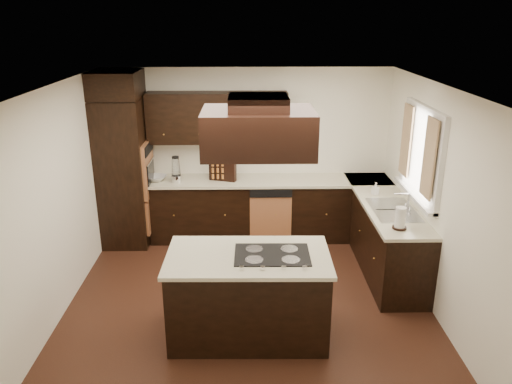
% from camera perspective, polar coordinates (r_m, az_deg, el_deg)
% --- Properties ---
extents(floor, '(4.20, 4.20, 0.02)m').
position_cam_1_polar(floor, '(6.07, -0.86, -12.31)').
color(floor, '#4F2A1A').
rests_on(floor, ground).
extents(ceiling, '(4.20, 4.20, 0.02)m').
position_cam_1_polar(ceiling, '(5.20, -1.00, 11.97)').
color(ceiling, silver).
rests_on(ceiling, ground).
extents(wall_back, '(4.20, 0.02, 2.50)m').
position_cam_1_polar(wall_back, '(7.52, -0.97, 4.59)').
color(wall_back, white).
rests_on(wall_back, ground).
extents(wall_front, '(4.20, 0.02, 2.50)m').
position_cam_1_polar(wall_front, '(3.62, -0.82, -13.07)').
color(wall_front, white).
rests_on(wall_front, ground).
extents(wall_left, '(0.02, 4.20, 2.50)m').
position_cam_1_polar(wall_left, '(5.90, -21.89, -1.18)').
color(wall_left, white).
rests_on(wall_left, ground).
extents(wall_right, '(0.02, 4.20, 2.50)m').
position_cam_1_polar(wall_right, '(5.90, 20.02, -0.92)').
color(wall_right, white).
rests_on(wall_right, ground).
extents(oven_column, '(0.65, 0.75, 2.12)m').
position_cam_1_polar(oven_column, '(7.40, -14.85, 2.13)').
color(oven_column, black).
rests_on(oven_column, floor).
extents(wall_oven_face, '(0.05, 0.62, 0.78)m').
position_cam_1_polar(wall_oven_face, '(7.31, -12.22, 2.62)').
color(wall_oven_face, '#B97346').
rests_on(wall_oven_face, oven_column).
extents(base_cabinets_back, '(2.93, 0.60, 0.88)m').
position_cam_1_polar(base_cabinets_back, '(7.48, -0.67, -2.03)').
color(base_cabinets_back, black).
rests_on(base_cabinets_back, floor).
extents(base_cabinets_right, '(0.60, 2.40, 0.88)m').
position_cam_1_polar(base_cabinets_right, '(6.89, 14.27, -4.64)').
color(base_cabinets_right, black).
rests_on(base_cabinets_right, floor).
extents(countertop_back, '(2.93, 0.63, 0.04)m').
position_cam_1_polar(countertop_back, '(7.31, -0.68, 1.28)').
color(countertop_back, beige).
rests_on(countertop_back, base_cabinets_back).
extents(countertop_right, '(0.63, 2.40, 0.04)m').
position_cam_1_polar(countertop_right, '(6.72, 14.47, -1.06)').
color(countertop_right, beige).
rests_on(countertop_right, base_cabinets_right).
extents(upper_cabinets, '(2.00, 0.34, 0.72)m').
position_cam_1_polar(upper_cabinets, '(7.23, -4.44, 8.47)').
color(upper_cabinets, black).
rests_on(upper_cabinets, wall_back).
extents(dishwasher_front, '(0.60, 0.05, 0.72)m').
position_cam_1_polar(dishwasher_front, '(7.23, 1.68, -3.20)').
color(dishwasher_front, '#B97346').
rests_on(dishwasher_front, floor).
extents(window_frame, '(0.06, 1.32, 1.12)m').
position_cam_1_polar(window_frame, '(6.26, 18.39, 4.27)').
color(window_frame, silver).
rests_on(window_frame, wall_right).
extents(window_pane, '(0.00, 1.20, 1.00)m').
position_cam_1_polar(window_pane, '(6.27, 18.63, 4.26)').
color(window_pane, white).
rests_on(window_pane, wall_right).
extents(curtain_left, '(0.02, 0.34, 0.90)m').
position_cam_1_polar(curtain_left, '(5.85, 19.18, 3.64)').
color(curtain_left, beige).
rests_on(curtain_left, wall_right).
extents(curtain_right, '(0.02, 0.34, 0.90)m').
position_cam_1_polar(curtain_right, '(6.62, 16.79, 5.67)').
color(curtain_right, beige).
rests_on(curtain_right, wall_right).
extents(sink_rim, '(0.52, 0.84, 0.01)m').
position_cam_1_polar(sink_rim, '(6.40, 15.42, -1.96)').
color(sink_rim, silver).
rests_on(sink_rim, countertop_right).
extents(island, '(1.61, 0.90, 0.88)m').
position_cam_1_polar(island, '(5.29, -0.88, -11.88)').
color(island, black).
rests_on(island, floor).
extents(island_top, '(1.67, 0.95, 0.04)m').
position_cam_1_polar(island_top, '(5.06, -0.91, -7.43)').
color(island_top, beige).
rests_on(island_top, island).
extents(cooktop, '(0.76, 0.51, 0.01)m').
position_cam_1_polar(cooktop, '(5.05, 1.86, -7.16)').
color(cooktop, black).
rests_on(cooktop, island_top).
extents(range_hood, '(1.05, 0.72, 0.42)m').
position_cam_1_polar(range_hood, '(4.72, 0.26, 6.87)').
color(range_hood, black).
rests_on(range_hood, ceiling).
extents(hood_duct, '(0.55, 0.50, 0.13)m').
position_cam_1_polar(hood_duct, '(4.67, 0.26, 10.16)').
color(hood_duct, black).
rests_on(hood_duct, ceiling).
extents(blender_base, '(0.15, 0.15, 0.10)m').
position_cam_1_polar(blender_base, '(7.27, -9.07, 1.50)').
color(blender_base, silver).
rests_on(blender_base, countertop_back).
extents(blender_pitcher, '(0.13, 0.13, 0.26)m').
position_cam_1_polar(blender_pitcher, '(7.22, -9.14, 2.86)').
color(blender_pitcher, silver).
rests_on(blender_pitcher, blender_base).
extents(spice_rack, '(0.40, 0.22, 0.33)m').
position_cam_1_polar(spice_rack, '(7.24, -3.82, 2.58)').
color(spice_rack, black).
rests_on(spice_rack, countertop_back).
extents(mixing_bowl, '(0.35, 0.35, 0.07)m').
position_cam_1_polar(mixing_bowl, '(7.39, -11.32, 1.55)').
color(mixing_bowl, silver).
rests_on(mixing_bowl, countertop_back).
extents(soap_bottle, '(0.10, 0.10, 0.17)m').
position_cam_1_polar(soap_bottle, '(6.87, 13.49, 0.39)').
color(soap_bottle, silver).
rests_on(soap_bottle, countertop_right).
extents(paper_towel, '(0.14, 0.14, 0.26)m').
position_cam_1_polar(paper_towel, '(5.82, 16.16, -2.90)').
color(paper_towel, silver).
rests_on(paper_towel, countertop_right).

